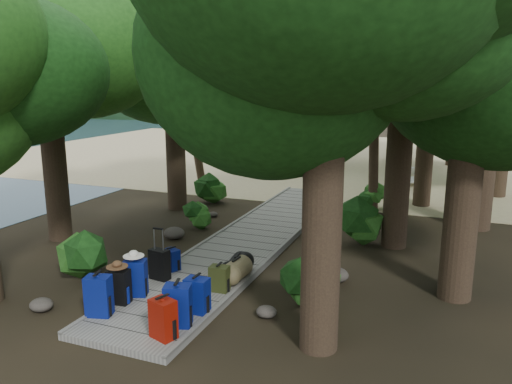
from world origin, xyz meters
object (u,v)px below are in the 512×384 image
at_px(backpack_right_a, 163,317).
at_px(suitcase_on_boardwalk, 160,264).
at_px(backpack_right_b, 178,303).
at_px(lone_suitcase_on_sand, 329,179).
at_px(backpack_left_a, 99,294).
at_px(backpack_left_b, 119,285).
at_px(sun_lounger, 415,177).
at_px(backpack_left_d, 172,258).
at_px(backpack_right_d, 219,277).
at_px(kayak, 267,167).
at_px(backpack_left_c, 135,276).
at_px(backpack_right_c, 197,293).
at_px(duffel_right_khaki, 236,270).
at_px(duffel_right_black, 237,265).

distance_m(backpack_right_a, suitcase_on_boardwalk, 2.43).
relative_size(backpack_right_b, lone_suitcase_on_sand, 1.29).
height_order(backpack_left_a, backpack_left_b, backpack_left_a).
bearing_deg(suitcase_on_boardwalk, sun_lounger, 80.88).
relative_size(lone_suitcase_on_sand, sun_lounger, 0.31).
relative_size(backpack_left_a, backpack_left_d, 1.56).
distance_m(backpack_right_d, kayak, 13.89).
relative_size(backpack_left_c, kayak, 0.23).
distance_m(backpack_right_c, duffel_right_khaki, 1.57).
distance_m(backpack_right_a, backpack_right_b, 0.44).
xyz_separation_m(backpack_left_d, backpack_right_c, (1.46, -1.58, 0.09)).
bearing_deg(backpack_right_a, backpack_left_a, -171.29).
bearing_deg(backpack_left_d, sun_lounger, 94.19).
bearing_deg(kayak, backpack_right_b, -58.03).
xyz_separation_m(backpack_left_a, backpack_left_d, (0.05, 2.31, -0.14)).
relative_size(backpack_left_d, suitcase_on_boardwalk, 0.80).
bearing_deg(backpack_left_d, backpack_left_a, -67.98).
distance_m(duffel_right_black, sun_lounger, 11.89).
xyz_separation_m(backpack_left_b, duffel_right_black, (1.46, 2.02, -0.14)).
xyz_separation_m(backpack_left_c, backpack_right_a, (1.34, -1.19, -0.03)).
relative_size(backpack_left_d, duffel_right_khaki, 0.78).
height_order(duffel_right_black, lone_suitcase_on_sand, lone_suitcase_on_sand).
bearing_deg(backpack_left_d, backpack_left_c, -64.69).
height_order(backpack_right_c, duffel_right_black, backpack_right_c).
relative_size(backpack_right_d, duffel_right_black, 0.85).
bearing_deg(backpack_right_b, backpack_left_d, 106.15).
bearing_deg(duffel_right_khaki, duffel_right_black, 113.60).
bearing_deg(backpack_left_c, backpack_left_b, -122.66).
height_order(lone_suitcase_on_sand, kayak, lone_suitcase_on_sand).
xyz_separation_m(backpack_left_b, backpack_left_d, (0.03, 1.77, -0.10)).
distance_m(backpack_left_d, duffel_right_khaki, 1.51).
height_order(backpack_left_a, backpack_right_b, backpack_left_a).
distance_m(backpack_right_b, backpack_right_c, 0.55).
bearing_deg(sun_lounger, duffel_right_black, -114.92).
relative_size(backpack_left_a, backpack_right_b, 1.01).
xyz_separation_m(backpack_right_b, lone_suitcase_on_sand, (-0.38, 12.29, -0.19)).
bearing_deg(duffel_right_black, lone_suitcase_on_sand, 85.41).
bearing_deg(backpack_left_d, duffel_right_black, 32.99).
bearing_deg(backpack_left_c, backpack_left_a, -116.76).
bearing_deg(sun_lounger, backpack_right_c, -113.06).
relative_size(backpack_left_b, backpack_left_d, 1.39).
bearing_deg(backpack_left_c, suitcase_on_boardwalk, 69.61).
distance_m(duffel_right_khaki, lone_suitcase_on_sand, 10.18).
distance_m(backpack_left_a, backpack_left_c, 0.93).
xyz_separation_m(backpack_right_a, backpack_right_c, (0.07, 0.99, -0.01)).
xyz_separation_m(lone_suitcase_on_sand, sun_lounger, (3.08, 1.67, 0.01)).
xyz_separation_m(backpack_left_a, kayak, (-2.49, 14.99, -0.33)).
bearing_deg(duffel_right_black, kayak, 100.68).
distance_m(duffel_right_khaki, kayak, 13.33).
bearing_deg(backpack_left_a, backpack_left_b, 72.91).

